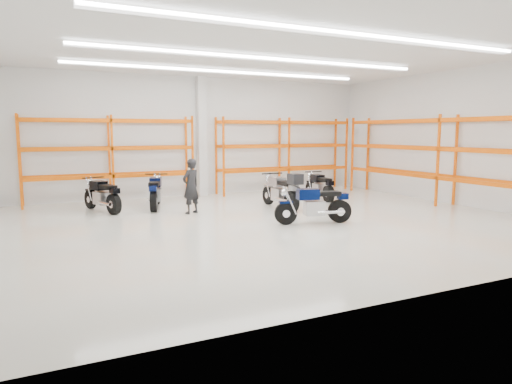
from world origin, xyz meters
name	(u,v)px	position (x,y,z in m)	size (l,w,h in m)	color
ground	(271,222)	(0.00, 0.00, 0.00)	(14.00, 14.00, 0.00)	silver
room_shell	(272,99)	(0.00, 0.03, 3.28)	(14.02, 12.02, 4.51)	silver
motorcycle_main	(317,206)	(0.98, -0.73, 0.48)	(2.07, 0.87, 1.03)	black
motorcycle_back_a	(103,196)	(-3.94, 3.59, 0.48)	(0.96, 2.02, 1.03)	black
motorcycle_back_b	(155,193)	(-2.35, 3.55, 0.50)	(0.96, 2.11, 1.07)	black
motorcycle_back_c	(282,191)	(1.27, 1.71, 0.57)	(0.74, 2.30, 1.19)	black
motorcycle_back_d	(320,187)	(3.43, 2.83, 0.46)	(0.67, 2.02, 0.99)	black
standing_man	(191,186)	(-1.59, 2.16, 0.82)	(0.60, 0.39, 1.64)	black
structural_column	(202,137)	(0.00, 5.82, 2.25)	(0.32, 0.32, 4.50)	white
pallet_racking_back_left	(111,151)	(-3.40, 5.48, 1.79)	(5.67, 0.87, 3.00)	orange
pallet_racking_back_right	(284,148)	(3.40, 5.48, 1.79)	(5.67, 0.87, 3.00)	orange
pallet_racking_side	(447,151)	(6.48, 0.00, 1.81)	(0.87, 9.07, 3.00)	orange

